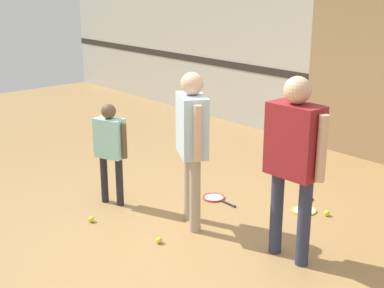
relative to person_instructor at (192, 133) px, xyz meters
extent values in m
plane|color=#A87F4C|center=(0.12, -0.24, -1.00)|extent=(16.00, 16.00, 0.00)
cube|color=#2D2823|center=(0.12, 3.30, 0.03)|extent=(16.00, 0.01, 0.12)
cylinder|color=tan|center=(-0.13, 0.07, -0.61)|extent=(0.11, 0.11, 0.77)
cylinder|color=tan|center=(0.13, -0.07, -0.61)|extent=(0.11, 0.11, 0.77)
cube|color=silver|center=(0.00, 0.00, 0.08)|extent=(0.52, 0.44, 0.61)
sphere|color=#DBAD89|center=(0.00, 0.00, 0.50)|extent=(0.23, 0.23, 0.23)
cylinder|color=#DBAD89|center=(-0.23, 0.13, 0.08)|extent=(0.08, 0.08, 0.55)
cylinder|color=#DBAD89|center=(0.23, -0.13, 0.08)|extent=(0.08, 0.08, 0.55)
cylinder|color=#232328|center=(-1.12, -0.36, -0.72)|extent=(0.08, 0.08, 0.56)
cylinder|color=#232328|center=(-0.92, -0.28, -0.72)|extent=(0.08, 0.08, 0.56)
cube|color=#99D8D1|center=(-1.02, -0.32, -0.21)|extent=(0.37, 0.29, 0.44)
sphere|color=brown|center=(-1.02, -0.32, 0.09)|extent=(0.16, 0.16, 0.16)
cylinder|color=brown|center=(-1.20, -0.39, -0.22)|extent=(0.06, 0.06, 0.40)
cylinder|color=brown|center=(-0.84, -0.25, -0.22)|extent=(0.06, 0.06, 0.40)
cylinder|color=#2D334C|center=(1.26, 0.21, -0.59)|extent=(0.12, 0.12, 0.81)
cylinder|color=#2D334C|center=(0.96, 0.21, -0.59)|extent=(0.12, 0.12, 0.81)
cube|color=maroon|center=(1.11, 0.21, 0.14)|extent=(0.48, 0.27, 0.65)
sphere|color=#DBAD89|center=(1.11, 0.21, 0.58)|extent=(0.24, 0.24, 0.24)
cylinder|color=#DBAD89|center=(1.39, 0.21, 0.13)|extent=(0.08, 0.08, 0.58)
cylinder|color=#DBAD89|center=(0.83, 0.20, 0.13)|extent=(0.08, 0.08, 0.58)
torus|color=#C6D838|center=(0.56, 1.17, -0.99)|extent=(0.36, 0.36, 0.02)
cylinder|color=silver|center=(0.56, 1.17, -0.99)|extent=(0.24, 0.24, 0.01)
cylinder|color=black|center=(0.48, 1.39, -0.99)|extent=(0.10, 0.21, 0.02)
sphere|color=black|center=(0.44, 1.49, -0.99)|extent=(0.03, 0.03, 0.03)
torus|color=red|center=(-0.36, 0.65, -0.99)|extent=(0.26, 0.26, 0.02)
cylinder|color=silver|center=(-0.36, 0.65, -0.99)|extent=(0.22, 0.22, 0.01)
cylinder|color=black|center=(-0.13, 0.65, -0.99)|extent=(0.22, 0.02, 0.02)
sphere|color=black|center=(-0.01, 0.65, -0.99)|extent=(0.03, 0.03, 0.03)
sphere|color=#CCE038|center=(0.10, -0.52, -0.96)|extent=(0.07, 0.07, 0.07)
sphere|color=#CCE038|center=(0.81, 1.25, -0.96)|extent=(0.07, 0.07, 0.07)
sphere|color=#CCE038|center=(0.05, 0.00, -0.96)|extent=(0.07, 0.07, 0.07)
sphere|color=#CCE038|center=(-0.75, -0.77, -0.96)|extent=(0.07, 0.07, 0.07)
camera|label=1|loc=(3.85, -3.36, 1.48)|focal=50.00mm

